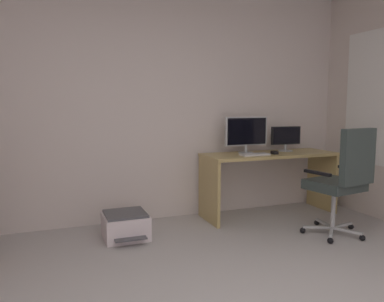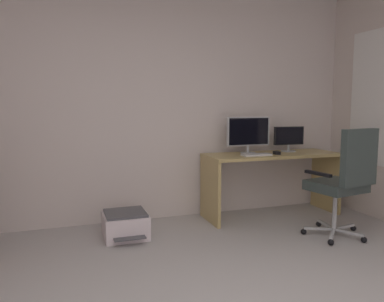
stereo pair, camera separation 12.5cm
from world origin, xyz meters
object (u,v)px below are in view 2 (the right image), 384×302
(desk, at_px, (272,169))
(office_chair, at_px, (345,178))
(keyboard, at_px, (256,155))
(computer_mouse, at_px, (277,153))
(printer, at_px, (126,225))
(monitor_secondary, at_px, (289,137))
(monitor_main, at_px, (248,133))

(desk, xyz_separation_m, office_chair, (0.25, -0.96, 0.05))
(keyboard, distance_m, office_chair, 1.00)
(desk, distance_m, keyboard, 0.36)
(computer_mouse, height_order, printer, computer_mouse)
(monitor_secondary, xyz_separation_m, keyboard, (-0.56, -0.21, -0.17))
(office_chair, height_order, printer, office_chair)
(computer_mouse, xyz_separation_m, printer, (-1.79, -0.10, -0.65))
(monitor_main, relative_size, office_chair, 0.50)
(keyboard, relative_size, office_chair, 0.31)
(monitor_main, height_order, monitor_secondary, monitor_main)
(monitor_main, height_order, computer_mouse, monitor_main)
(desk, relative_size, office_chair, 1.46)
(computer_mouse, bearing_deg, monitor_main, 154.52)
(desk, relative_size, keyboard, 4.77)
(office_chair, bearing_deg, monitor_secondary, 88.02)
(keyboard, bearing_deg, desk, 22.70)
(monitor_secondary, distance_m, office_chair, 1.09)
(desk, bearing_deg, printer, -173.58)
(desk, relative_size, computer_mouse, 16.22)
(keyboard, xyz_separation_m, computer_mouse, (0.28, 0.02, 0.01))
(monitor_main, bearing_deg, office_chair, -63.37)
(computer_mouse, height_order, office_chair, office_chair)
(office_chair, relative_size, printer, 2.18)
(desk, height_order, printer, desk)
(monitor_secondary, xyz_separation_m, office_chair, (-0.04, -1.04, -0.32))
(monitor_secondary, relative_size, keyboard, 1.17)
(monitor_main, relative_size, printer, 1.08)
(desk, distance_m, office_chair, 0.99)
(computer_mouse, xyz_separation_m, office_chair, (0.25, -0.85, -0.16))
(desk, distance_m, printer, 1.86)
(monitor_secondary, bearing_deg, computer_mouse, -146.00)
(office_chair, bearing_deg, keyboard, 122.25)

